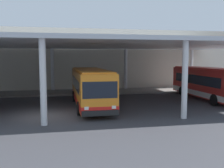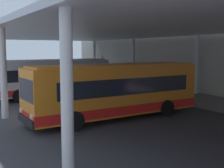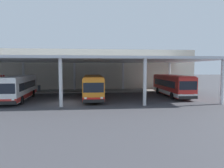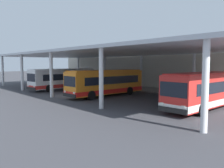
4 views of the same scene
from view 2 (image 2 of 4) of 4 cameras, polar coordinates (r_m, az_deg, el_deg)
The scene contains 9 objects.
ground_plane at distance 19.10m, azimuth -12.65°, elevation -5.56°, with size 200.00×200.00×0.00m, color #3D3D42.
platform_kerb at distance 25.40m, azimuth 13.26°, elevation -2.36°, with size 42.00×4.50×0.18m, color gray.
station_building_facade at distance 27.50m, azimuth 18.29°, elevation 6.21°, with size 48.00×1.60×7.89m, color beige.
canopy_shelter at distance 21.17m, azimuth 1.40°, elevation 10.17°, with size 40.00×17.00×5.55m.
bus_nearest_bay at distance 25.61m, azimuth -11.81°, elevation 1.28°, with size 3.33×10.69×3.17m.
bus_second_bay at distance 17.00m, azimuth 0.73°, elevation -1.22°, with size 2.79×10.55×3.17m.
bench_waiting at distance 32.65m, azimuth 1.57°, elevation 0.78°, with size 1.80×0.45×0.92m.
trash_bin at distance 29.94m, azimuth 5.09°, elevation 0.26°, with size 0.52×0.52×0.98m.
banner_sign at distance 34.12m, azimuth -1.88°, elevation 3.26°, with size 0.70×0.12×3.20m.
Camera 2 is at (17.67, -6.07, 3.97)m, focal length 47.05 mm.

